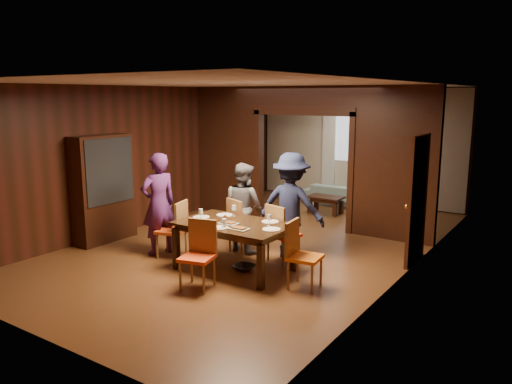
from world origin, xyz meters
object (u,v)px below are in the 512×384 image
Objects in this scene: chair_left at (171,229)px; chair_right at (305,255)px; chair_near at (197,256)px; chair_far_l at (244,226)px; hutch at (103,189)px; dining_table at (235,246)px; sofa at (340,195)px; chair_far_r at (284,233)px; coffee_table at (325,205)px; person_navy at (291,205)px; person_grey at (244,207)px; person_purple at (159,204)px.

chair_right is (2.56, 0.01, 0.00)m from chair_left.
chair_left is at bearing 132.05° from chair_near.
hutch is (-2.60, -0.86, 0.52)m from chair_far_l.
chair_right and chair_far_l have the same top height.
hutch is at bearing -178.83° from dining_table.
dining_table is 1.82× the size of chair_far_l.
chair_far_l is (0.21, -4.49, 0.23)m from sofa.
chair_far_r is (1.02, -4.51, 0.23)m from sofa.
hutch is (-3.41, -0.84, 0.52)m from chair_far_r.
chair_right is at bearing -0.06° from hutch.
chair_right is at bearing 74.00° from chair_left.
hutch is at bearing -119.62° from coffee_table.
chair_far_l reaches higher than dining_table.
dining_table is at bearing 80.44° from chair_right.
coffee_table is 3.65m from chair_far_r.
person_navy reaches higher than sofa.
person_navy reaches higher than chair_near.
person_grey is at bearing -89.20° from coffee_table.
person_navy is at bearing 137.38° from person_purple.
person_navy is 1.01× the size of dining_table.
person_navy is at bearing 31.18° from chair_right.
chair_left is 2.56m from chair_right.
sofa is 4.63m from chair_far_r.
chair_left is (-1.28, -0.07, 0.10)m from dining_table.
chair_near is (-0.38, -2.00, -0.40)m from person_navy.
person_grey is 4.42m from sofa.
chair_left is 1.00× the size of chair_far_r.
chair_far_l is at bearing 55.92° from chair_right.
chair_right is at bearing 162.59° from person_grey.
chair_right is at bearing 107.34° from person_purple.
person_purple is 2.88m from chair_right.
chair_far_r is (0.81, -0.02, 0.00)m from chair_far_l.
dining_table is 1.28m from chair_left.
hutch is at bearing 28.96° from chair_far_r.
person_navy is at bearing 64.59° from chair_near.
chair_near is at bearing -16.07° from hutch.
sofa is at bearing -62.05° from chair_far_r.
dining_table is (0.46, -0.90, -0.40)m from person_grey.
person_grey is at bearing 90.10° from chair_near.
person_grey is 0.89× the size of dining_table.
chair_right is at bearing 19.58° from chair_near.
person_purple reaches higher than person_grey.
chair_far_l is at bearing 117.73° from chair_left.
person_grey is 1.62× the size of chair_near.
person_purple is 1.47m from person_grey.
coffee_table is at bearing -176.23° from person_purple.
chair_right is 1.00× the size of chair_far_r.
chair_left is at bearing 63.45° from chair_far_l.
chair_left reaches higher than coffee_table.
hutch is (-1.70, 0.01, 0.52)m from chair_left.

